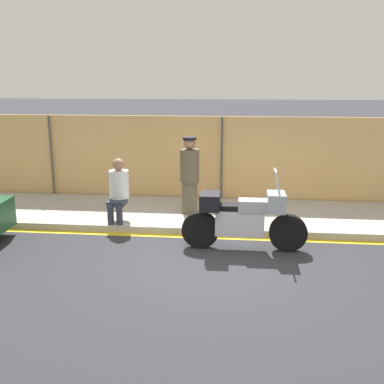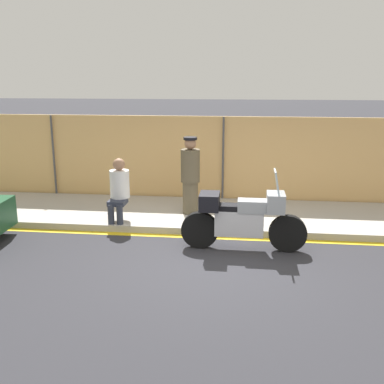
# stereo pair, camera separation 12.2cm
# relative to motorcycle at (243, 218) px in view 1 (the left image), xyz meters

# --- Properties ---
(ground_plane) EXTENTS (120.00, 120.00, 0.00)m
(ground_plane) POSITION_rel_motorcycle_xyz_m (-0.51, -0.62, -0.61)
(ground_plane) COLOR #2D2D33
(sidewalk) EXTENTS (32.48, 2.44, 0.14)m
(sidewalk) POSITION_rel_motorcycle_xyz_m (-0.51, 1.87, -0.54)
(sidewalk) COLOR #ADA89E
(sidewalk) RESTS_ON ground_plane
(curb_paint_stripe) EXTENTS (32.48, 0.18, 0.01)m
(curb_paint_stripe) POSITION_rel_motorcycle_xyz_m (-0.51, 0.56, -0.61)
(curb_paint_stripe) COLOR gold
(curb_paint_stripe) RESTS_ON ground_plane
(storefront_fence) EXTENTS (30.85, 0.17, 2.19)m
(storefront_fence) POSITION_rel_motorcycle_xyz_m (-0.51, 3.18, 0.48)
(storefront_fence) COLOR #E5B26B
(storefront_fence) RESTS_ON ground_plane
(motorcycle) EXTENTS (2.30, 0.51, 1.52)m
(motorcycle) POSITION_rel_motorcycle_xyz_m (0.00, 0.00, 0.00)
(motorcycle) COLOR black
(motorcycle) RESTS_ON ground_plane
(officer_standing) EXTENTS (0.42, 0.42, 1.71)m
(officer_standing) POSITION_rel_motorcycle_xyz_m (-1.16, 1.73, 0.40)
(officer_standing) COLOR brown
(officer_standing) RESTS_ON sidewalk
(person_seated_on_curb) EXTENTS (0.42, 0.69, 1.31)m
(person_seated_on_curb) POSITION_rel_motorcycle_xyz_m (-2.62, 1.12, 0.25)
(person_seated_on_curb) COLOR #2D3342
(person_seated_on_curb) RESTS_ON sidewalk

